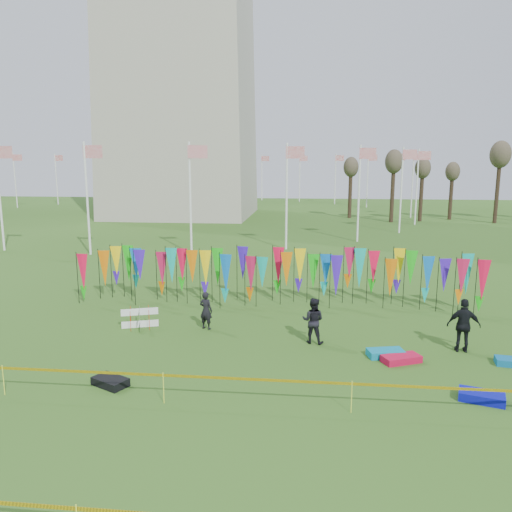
# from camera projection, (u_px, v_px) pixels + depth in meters

# --- Properties ---
(ground) EXTENTS (160.00, 160.00, 0.00)m
(ground) POSITION_uv_depth(u_px,v_px,m) (249.00, 381.00, 15.14)
(ground) COLOR #2B5116
(ground) RESTS_ON ground
(flagpole_ring) EXTENTS (57.40, 56.16, 8.00)m
(flagpole_ring) POSITION_uv_depth(u_px,v_px,m) (184.00, 183.00, 62.78)
(flagpole_ring) COLOR white
(flagpole_ring) RESTS_ON ground
(banner_row) EXTENTS (18.64, 0.64, 2.51)m
(banner_row) POSITION_uv_depth(u_px,v_px,m) (277.00, 271.00, 22.93)
(banner_row) COLOR black
(banner_row) RESTS_ON ground
(caution_tape_near) EXTENTS (26.00, 0.02, 0.90)m
(caution_tape_near) POSITION_uv_depth(u_px,v_px,m) (234.00, 380.00, 13.41)
(caution_tape_near) COLOR yellow
(caution_tape_near) RESTS_ON ground
(box_kite) EXTENTS (0.74, 0.74, 0.82)m
(box_kite) POSITION_uv_depth(u_px,v_px,m) (140.00, 318.00, 19.98)
(box_kite) COLOR red
(box_kite) RESTS_ON ground
(person_left) EXTENTS (0.66, 0.57, 1.53)m
(person_left) POSITION_uv_depth(u_px,v_px,m) (206.00, 310.00, 19.79)
(person_left) COLOR black
(person_left) RESTS_ON ground
(person_mid) EXTENTS (0.91, 0.67, 1.70)m
(person_mid) POSITION_uv_depth(u_px,v_px,m) (313.00, 321.00, 18.25)
(person_mid) COLOR black
(person_mid) RESTS_ON ground
(person_right) EXTENTS (1.18, 0.76, 1.90)m
(person_right) POSITION_uv_depth(u_px,v_px,m) (464.00, 325.00, 17.37)
(person_right) COLOR black
(person_right) RESTS_ON ground
(kite_bag_turquoise) EXTENTS (1.32, 0.87, 0.24)m
(kite_bag_turquoise) POSITION_uv_depth(u_px,v_px,m) (386.00, 353.00, 17.05)
(kite_bag_turquoise) COLOR #0B84AA
(kite_bag_turquoise) RESTS_ON ground
(kite_bag_blue) EXTENTS (1.33, 0.96, 0.25)m
(kite_bag_blue) POSITION_uv_depth(u_px,v_px,m) (482.00, 397.00, 13.87)
(kite_bag_blue) COLOR #0A10B2
(kite_bag_blue) RESTS_ON ground
(kite_bag_red) EXTENTS (1.40, 1.05, 0.23)m
(kite_bag_red) POSITION_uv_depth(u_px,v_px,m) (401.00, 359.00, 16.57)
(kite_bag_red) COLOR red
(kite_bag_red) RESTS_ON ground
(kite_bag_black) EXTENTS (1.21, 1.03, 0.24)m
(kite_bag_black) POSITION_uv_depth(u_px,v_px,m) (110.00, 382.00, 14.83)
(kite_bag_black) COLOR black
(kite_bag_black) RESTS_ON ground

